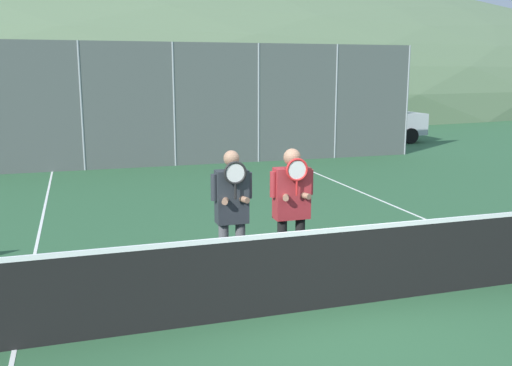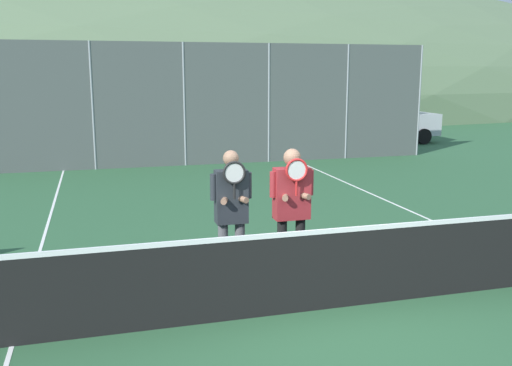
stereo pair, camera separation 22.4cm
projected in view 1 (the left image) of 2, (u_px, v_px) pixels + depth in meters
The scene contains 12 objects.
ground_plane at pixel (329, 308), 6.79m from camera, with size 120.00×120.00×0.00m, color #2D5B38.
hill_distant at pixel (105, 100), 56.09m from camera, with size 122.37×67.98×23.79m.
clubhouse_building at pixel (159, 98), 24.68m from camera, with size 15.44×5.50×3.23m.
fence_back at pixel (174, 105), 16.63m from camera, with size 15.62×0.06×3.60m.
tennis_net at pixel (330, 267), 6.69m from camera, with size 9.37×0.09×1.08m.
court_line_left_sideline at pixel (34, 258), 8.57m from camera, with size 0.05×16.00×0.01m, color white.
court_line_right_sideline at pixel (432, 222), 10.62m from camera, with size 0.05×16.00×0.01m, color white.
player_leftmost at pixel (232, 209), 7.26m from camera, with size 0.54×0.34×1.80m.
player_center_left at pixel (292, 203), 7.48m from camera, with size 0.60×0.34×1.79m.
car_far_left at pixel (72, 128), 19.19m from camera, with size 4.75×1.92×1.76m.
car_left_of_center at pixel (234, 124), 20.62m from camera, with size 4.78×1.96×1.73m.
car_center at pixel (366, 119), 22.41m from camera, with size 4.46×2.05×1.82m.
Camera 1 is at (-2.75, -5.82, 2.77)m, focal length 40.00 mm.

